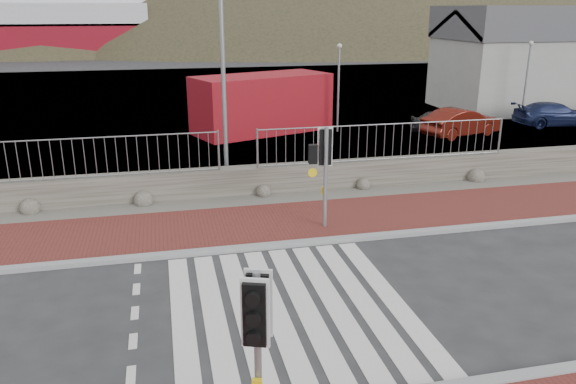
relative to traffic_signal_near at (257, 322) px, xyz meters
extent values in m
plane|color=#28282B|center=(1.21, 3.36, -1.85)|extent=(220.00, 220.00, 0.00)
cube|color=maroon|center=(1.21, 7.86, -1.81)|extent=(40.00, 3.00, 0.08)
cube|color=gray|center=(1.21, 6.36, -1.80)|extent=(40.00, 0.25, 0.12)
cube|color=silver|center=(-0.89, 3.36, -1.84)|extent=(0.42, 5.60, 0.01)
cube|color=silver|center=(-0.29, 3.36, -1.84)|extent=(0.42, 5.60, 0.01)
cube|color=silver|center=(0.31, 3.36, -1.84)|extent=(0.42, 5.60, 0.01)
cube|color=silver|center=(0.91, 3.36, -1.84)|extent=(0.42, 5.60, 0.01)
cube|color=silver|center=(1.51, 3.36, -1.84)|extent=(0.42, 5.60, 0.01)
cube|color=silver|center=(2.11, 3.36, -1.84)|extent=(0.42, 5.60, 0.01)
cube|color=silver|center=(2.71, 3.36, -1.84)|extent=(0.42, 5.60, 0.01)
cube|color=silver|center=(3.31, 3.36, -1.84)|extent=(0.42, 5.60, 0.01)
cube|color=#59544C|center=(1.21, 9.86, -1.82)|extent=(40.00, 1.50, 0.06)
cube|color=#4D493F|center=(1.21, 10.66, -1.40)|extent=(40.00, 0.60, 0.90)
cylinder|color=gray|center=(-3.59, 10.51, 0.25)|extent=(8.40, 0.04, 0.04)
cylinder|color=gray|center=(0.61, 10.51, -0.35)|extent=(0.07, 0.07, 1.20)
cylinder|color=gray|center=(6.01, 10.51, 0.25)|extent=(8.40, 0.04, 0.04)
cylinder|color=gray|center=(1.81, 10.51, -0.35)|extent=(0.07, 0.07, 1.20)
cylinder|color=gray|center=(10.21, 10.51, -0.35)|extent=(0.07, 0.07, 1.20)
cube|color=#4C4C4F|center=(1.21, 31.26, -1.85)|extent=(120.00, 40.00, 0.50)
cube|color=#3F4C54|center=(1.21, 66.26, -1.85)|extent=(220.00, 50.00, 0.05)
cube|color=#9E9E99|center=(21.21, 23.26, 0.15)|extent=(12.00, 6.00, 4.00)
cube|color=#4C4C51|center=(21.21, 23.26, 3.05)|extent=(12.20, 6.20, 1.80)
ellipsoid|color=#2C2F1C|center=(-13.79, 91.26, -21.85)|extent=(106.40, 68.40, 76.00)
ellipsoid|color=#2C2F1C|center=(31.21, 91.26, -27.85)|extent=(140.00, 90.00, 100.00)
ellipsoid|color=#2C2F1C|center=(76.21, 91.26, -21.85)|extent=(112.00, 72.00, 80.00)
cylinder|color=gray|center=(0.00, 0.00, -0.57)|extent=(0.10, 0.10, 2.55)
cube|color=yellow|center=(0.00, 0.00, -0.89)|extent=(0.14, 0.11, 0.20)
cube|color=black|center=(0.00, 0.00, 0.20)|extent=(0.42, 0.33, 0.96)
sphere|color=red|center=(0.00, 0.00, 0.47)|extent=(0.14, 0.14, 0.14)
cylinder|color=gray|center=(3.06, 7.28, -0.46)|extent=(0.11, 0.11, 2.78)
cube|color=yellow|center=(3.06, 7.28, -0.81)|extent=(0.14, 0.09, 0.22)
cube|color=black|center=(3.06, 7.28, 0.39)|extent=(0.41, 0.26, 1.04)
sphere|color=#0CE53F|center=(3.06, 7.28, 0.09)|extent=(0.15, 0.15, 0.15)
cube|color=black|center=(2.72, 7.30, 0.24)|extent=(0.23, 0.17, 0.50)
cylinder|color=gray|center=(0.94, 11.46, 2.22)|extent=(0.14, 0.14, 8.13)
cube|color=#9F1115|center=(3.68, 20.07, -0.51)|extent=(6.98, 4.78, 2.69)
imported|color=black|center=(12.02, 17.71, -1.31)|extent=(3.41, 2.04, 1.09)
imported|color=#53130B|center=(12.50, 17.04, -1.21)|extent=(4.12, 2.42, 1.28)
imported|color=#141B3E|center=(18.27, 18.15, -1.26)|extent=(4.18, 1.96, 1.18)
camera|label=1|loc=(-1.01, -6.22, 3.80)|focal=35.00mm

